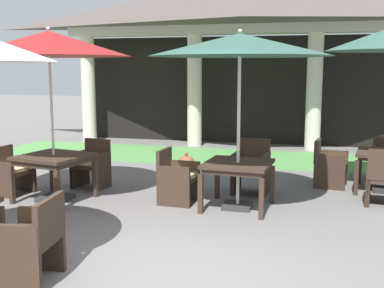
# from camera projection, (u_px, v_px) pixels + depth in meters

# --- Properties ---
(ground_plane) EXTENTS (60.00, 60.00, 0.00)m
(ground_plane) POSITION_uv_depth(u_px,v_px,m) (143.00, 274.00, 5.11)
(ground_plane) COLOR slate
(background_pavilion) EXTENTS (10.73, 2.97, 4.47)m
(background_pavilion) POSITION_uv_depth(u_px,v_px,m) (254.00, 15.00, 12.74)
(background_pavilion) COLOR beige
(background_pavilion) RESTS_ON ground
(lawn_strip) EXTENTS (12.53, 2.35, 0.01)m
(lawn_strip) POSITION_uv_depth(u_px,v_px,m) (243.00, 158.00, 11.73)
(lawn_strip) COLOR #519347
(lawn_strip) RESTS_ON ground
(patio_table_near_foreground) EXTENTS (1.04, 1.04, 0.72)m
(patio_table_near_foreground) POSITION_uv_depth(u_px,v_px,m) (238.00, 168.00, 7.43)
(patio_table_near_foreground) COLOR #38281E
(patio_table_near_foreground) RESTS_ON ground
(patio_umbrella_near_foreground) EXTENTS (2.72, 2.72, 2.70)m
(patio_umbrella_near_foreground) POSITION_uv_depth(u_px,v_px,m) (240.00, 46.00, 7.14)
(patio_umbrella_near_foreground) COLOR #2D2D2D
(patio_umbrella_near_foreground) RESTS_ON ground
(patio_chair_near_foreground_north) EXTENTS (0.62, 0.61, 0.92)m
(patio_chair_near_foreground_north) POSITION_uv_depth(u_px,v_px,m) (251.00, 168.00, 8.39)
(patio_chair_near_foreground_north) COLOR #38281E
(patio_chair_near_foreground_north) RESTS_ON ground
(patio_chair_near_foreground_west) EXTENTS (0.59, 0.59, 0.86)m
(patio_chair_near_foreground_west) POSITION_uv_depth(u_px,v_px,m) (177.00, 178.00, 7.78)
(patio_chair_near_foreground_west) COLOR #38281E
(patio_chair_near_foreground_west) RESTS_ON ground
(patio_chair_mid_left_west) EXTENTS (0.62, 0.61, 0.85)m
(patio_chair_mid_left_west) POSITION_uv_depth(u_px,v_px,m) (329.00, 165.00, 8.85)
(patio_chair_mid_left_west) COLOR #38281E
(patio_chair_mid_left_west) RESTS_ON ground
(patio_chair_mid_right_east) EXTENTS (0.58, 0.69, 0.87)m
(patio_chair_mid_right_east) POSITION_uv_depth(u_px,v_px,m) (32.00, 241.00, 4.87)
(patio_chair_mid_right_east) COLOR #38281E
(patio_chair_mid_right_east) RESTS_ON ground
(patio_table_far_back) EXTENTS (1.18, 1.18, 0.75)m
(patio_table_far_back) POSITION_uv_depth(u_px,v_px,m) (54.00, 161.00, 7.87)
(patio_table_far_back) COLOR #38281E
(patio_table_far_back) RESTS_ON ground
(patio_umbrella_far_back) EXTENTS (2.56, 2.56, 2.77)m
(patio_umbrella_far_back) POSITION_uv_depth(u_px,v_px,m) (49.00, 45.00, 7.59)
(patio_umbrella_far_back) COLOR #2D2D2D
(patio_umbrella_far_back) RESTS_ON ground
(patio_chair_far_back_west) EXTENTS (0.66, 0.66, 0.80)m
(patio_chair_far_back_west) POSITION_uv_depth(u_px,v_px,m) (10.00, 172.00, 8.33)
(patio_chair_far_back_west) COLOR #38281E
(patio_chair_far_back_west) RESTS_ON ground
(patio_chair_far_back_north) EXTENTS (0.64, 0.60, 0.86)m
(patio_chair_far_back_north) POSITION_uv_depth(u_px,v_px,m) (92.00, 165.00, 8.77)
(patio_chair_far_back_north) COLOR #38281E
(patio_chair_far_back_north) RESTS_ON ground
(terracotta_urn) EXTENTS (0.34, 0.34, 0.37)m
(terracotta_urn) POSITION_uv_depth(u_px,v_px,m) (186.00, 162.00, 10.39)
(terracotta_urn) COLOR brown
(terracotta_urn) RESTS_ON ground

